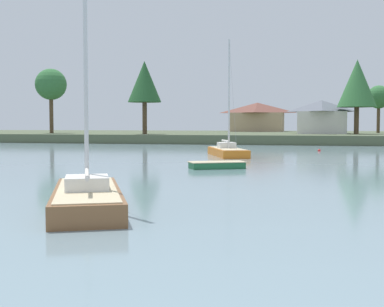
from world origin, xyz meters
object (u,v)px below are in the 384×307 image
at_px(sailboat_wood, 87,202).
at_px(dinghy_green, 217,166).
at_px(mooring_buoy_red, 319,151).
at_px(sailboat_orange, 227,153).

height_order(sailboat_wood, dinghy_green, sailboat_wood).
height_order(dinghy_green, mooring_buoy_red, dinghy_green).
bearing_deg(dinghy_green, sailboat_wood, -94.92).
bearing_deg(sailboat_orange, dinghy_green, -83.81).
bearing_deg(sailboat_wood, sailboat_orange, 90.00).
distance_m(sailboat_orange, mooring_buoy_red, 14.37).
xyz_separation_m(dinghy_green, mooring_buoy_red, (7.36, 25.63, -0.10)).
distance_m(sailboat_orange, dinghy_green, 14.45).
height_order(sailboat_wood, mooring_buoy_red, sailboat_wood).
height_order(sailboat_orange, sailboat_wood, sailboat_wood).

